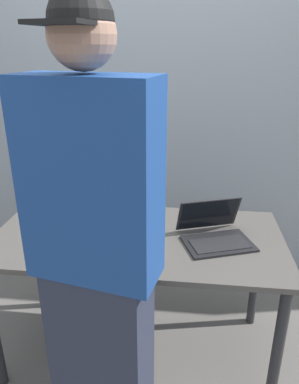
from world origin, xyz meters
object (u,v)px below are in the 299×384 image
Objects in this scene: beer_bottle_amber at (123,205)px; beer_bottle_green at (121,218)px; laptop at (215,232)px; beer_bottle_dark at (133,207)px; beer_bottle_brown at (112,213)px; person_figure at (97,267)px.

beer_bottle_amber is 0.18m from beer_bottle_green.
beer_bottle_amber reaches higher than laptop.
beer_bottle_dark is at bearing 170.39° from laptop.
beer_bottle_brown is at bearing -146.11° from beer_bottle_dark.
beer_bottle_green is 0.53m from person_figure.
beer_bottle_dark is 0.65m from person_figure.
beer_bottle_dark reaches higher than beer_bottle_brown.
beer_bottle_green reaches higher than laptop.
person_figure reaches higher than beer_bottle_brown.
beer_bottle_brown is 0.93× the size of beer_bottle_green.
beer_bottle_dark is at bearing 71.79° from beer_bottle_green.
beer_bottle_dark is 1.06× the size of beer_bottle_amber.
beer_bottle_dark is 0.13m from beer_bottle_green.
beer_bottle_amber is at bearing 165.83° from laptop.
beer_bottle_green is at bearing -44.80° from beer_bottle_brown.
laptop is 1.23× the size of beer_bottle_dark.
beer_bottle_amber is (-0.49, 0.12, 0.07)m from laptop.
laptop is at bearing -9.61° from beer_bottle_dark.
person_figure is (0.03, -0.70, 0.06)m from beer_bottle_amber.
beer_bottle_green is (0.06, -0.06, 0.01)m from beer_bottle_brown.
laptop is 0.45m from beer_bottle_dark.
laptop is at bearing -14.17° from beer_bottle_amber.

